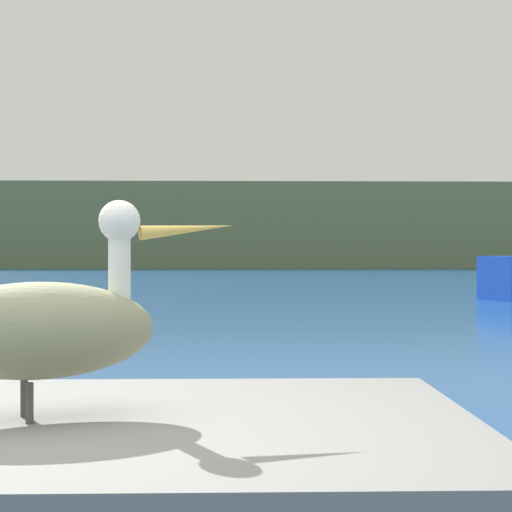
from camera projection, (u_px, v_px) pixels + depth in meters
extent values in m
cube|color=#6B7A51|center=(222.00, 227.00, 70.34)|extent=(140.00, 10.05, 6.63)
cube|color=gray|center=(39.00, 505.00, 3.37)|extent=(3.44, 2.09, 0.68)
ellipsoid|color=gray|center=(39.00, 331.00, 3.37)|extent=(1.01, 0.73, 0.38)
cylinder|color=white|center=(119.00, 274.00, 3.49)|extent=(0.09, 0.09, 0.32)
sphere|color=white|center=(119.00, 221.00, 3.49)|extent=(0.17, 0.17, 0.17)
cone|color=gold|center=(187.00, 229.00, 3.60)|extent=(0.40, 0.20, 0.10)
cylinder|color=#4C4742|center=(24.00, 397.00, 3.42)|extent=(0.03, 0.03, 0.16)
cylinder|color=#4C4742|center=(30.00, 403.00, 3.28)|extent=(0.03, 0.03, 0.16)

